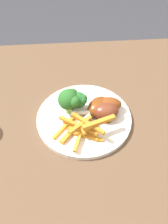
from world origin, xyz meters
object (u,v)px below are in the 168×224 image
Objects in this scene: dinner_plate at (84,119)px; broccoli_floret_middle at (79,100)px; chicken_drumstick_extra at (103,111)px; broccoli_floret_front at (70,99)px; dining_table at (109,151)px; chicken_drumstick_near at (104,106)px; chicken_drumstick_far at (98,108)px; carrot_fries_pile at (81,127)px.

broccoli_floret_middle is (0.01, -0.02, 0.05)m from dinner_plate.
chicken_drumstick_extra is at bearing 177.08° from dinner_plate.
broccoli_floret_front reaches higher than broccoli_floret_middle.
dinner_plate is at bearing 144.96° from broccoli_floret_front.
dining_table is 6.73× the size of chicken_drumstick_near.
chicken_drumstick_near and chicken_drumstick_far have the same top height.
chicken_drumstick_near is at bearing 175.96° from broccoli_floret_front.
dinner_plate is 0.05m from chicken_drumstick_far.
chicken_drumstick_near is at bearing -164.41° from chicken_drumstick_far.
carrot_fries_pile is (-0.02, 0.07, -0.03)m from broccoli_floret_front.
dining_table is at bearing 156.07° from broccoli_floret_front.
dinner_plate is 1.81× the size of chicken_drumstick_near.
dining_table is 0.15m from dinner_plate.
broccoli_floret_front is (0.11, -0.05, 0.18)m from dining_table.
chicken_drumstick_near is 0.02m from chicken_drumstick_far.
carrot_fries_pile reaches higher than dinner_plate.
broccoli_floret_front reaches higher than chicken_drumstick_extra.
chicken_drumstick_near is (-0.07, 0.01, -0.02)m from broccoli_floret_middle.
dining_table is 8.64× the size of chicken_drumstick_far.
broccoli_floret_front is at bearing -3.28° from broccoli_floret_middle.
dinner_plate is 0.06m from chicken_drumstick_near.
carrot_fries_pile reaches higher than dining_table.
dining_table is at bearing 138.12° from chicken_drumstick_extra.
chicken_drumstick_near is at bearing 175.70° from broccoli_floret_middle.
broccoli_floret_front reaches higher than dining_table.
chicken_drumstick_far is at bearing -160.54° from dinner_plate.
dinner_plate is 0.07m from broccoli_floret_front.
chicken_drumstick_near reaches higher than dinner_plate.
broccoli_floret_front is (0.03, -0.02, 0.05)m from dinner_plate.
broccoli_floret_front is at bearing -71.38° from carrot_fries_pile.
dining_table is at bearing 151.20° from broccoli_floret_middle.
broccoli_floret_middle is at bearing -63.45° from dinner_plate.
dining_table is 3.71× the size of dinner_plate.
broccoli_floret_front reaches higher than carrot_fries_pile.
chicken_drumstick_extra is (-0.01, 0.02, 0.00)m from chicken_drumstick_far.
dining_table is 0.17m from carrot_fries_pile.
broccoli_floret_front is 0.68× the size of chicken_drumstick_far.
dining_table is 7.38× the size of chicken_drumstick_extra.
dining_table is at bearing 113.64° from chicken_drumstick_near.
broccoli_floret_front is 1.17× the size of broccoli_floret_middle.
broccoli_floret_front is 0.08m from chicken_drumstick_far.
dinner_plate is at bearing -17.82° from dining_table.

